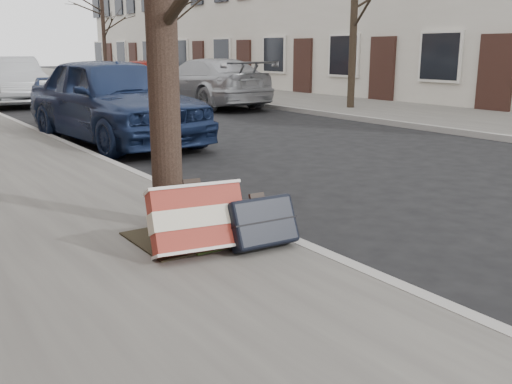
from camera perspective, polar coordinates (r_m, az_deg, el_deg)
ground at (r=5.38m, az=18.64°, el=-5.07°), size 120.00×120.00×0.00m
far_sidewalk at (r=21.65m, az=-1.13°, el=9.72°), size 4.00×70.00×0.12m
house_far at (r=25.75m, az=8.01°, el=18.17°), size 6.70×40.00×7.20m
dirt_patch at (r=4.96m, az=-7.13°, el=-4.51°), size 0.85×0.85×0.02m
suitcase_red at (r=4.50m, az=-5.94°, el=-2.73°), size 0.79×0.53×0.56m
suitcase_navy at (r=4.61m, az=0.58°, el=-3.01°), size 0.59×0.37×0.44m
car_near_front at (r=10.98m, az=-14.05°, el=8.99°), size 2.22×4.84×1.61m
car_near_mid at (r=19.63m, az=-23.31°, el=10.16°), size 1.84×4.60×1.49m
car_far_front at (r=17.62m, az=-4.98°, el=10.84°), size 2.10×5.00×1.44m
car_far_back at (r=22.24m, az=-11.19°, el=11.25°), size 1.98×4.27×1.41m
tree_far_a at (r=16.34m, az=9.77°, el=16.94°), size 0.20×0.20×4.91m
tree_far_b at (r=25.55m, az=-8.67°, el=16.14°), size 0.22×0.22×5.15m
tree_far_c at (r=32.79m, az=-14.97°, el=14.77°), size 0.20×0.20×4.49m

